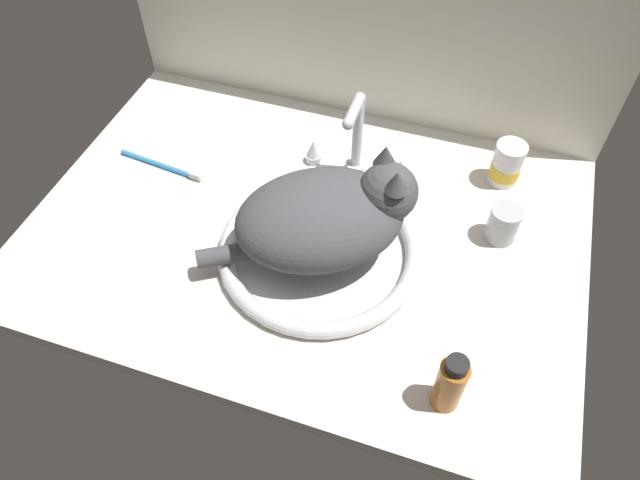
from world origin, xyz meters
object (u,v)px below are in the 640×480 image
Objects in this scene: sink_basin at (320,250)px; amber_bottle at (450,384)px; faucet at (356,145)px; pill_bottle at (507,165)px; toothbrush at (163,165)px; cat at (331,215)px; metal_jar at (503,224)px.

sink_basin is 33.46cm from amber_bottle.
pill_bottle is at bearing 14.30° from faucet.
sink_basin is 38.89cm from toothbrush.
cat is 41.25cm from toothbrush.
cat is 32.86cm from amber_bottle.
toothbrush is at bearing -163.93° from faucet.
sink_basin is at bearing -90.00° from faucet.
metal_jar is at bearing 84.05° from amber_bottle.
metal_jar is (29.81, 14.16, 2.27)cm from sink_basin.
cat is (1.62, -20.89, 2.51)cm from faucet.
pill_bottle reaches higher than metal_jar.
faucet is at bearing 121.81° from amber_bottle.
amber_bottle reaches higher than sink_basin.
faucet is 1.78× the size of amber_bottle.
amber_bottle reaches higher than pill_bottle.
pill_bottle is (26.85, 28.15, -5.77)cm from cat.
amber_bottle is at bearing -92.62° from pill_bottle.
sink_basin is 3.05× the size of amber_bottle.
cat reaches higher than amber_bottle.
sink_basin is 22.72cm from faucet.
pill_bottle is (2.27, 49.50, -1.38)cm from amber_bottle.
metal_jar is at bearing 2.57° from toothbrush.
sink_basin is 4.01× the size of pill_bottle.
sink_basin reaches higher than toothbrush.
sink_basin is at bearing -16.65° from toothbrush.
faucet is 21.11cm from cat.
amber_bottle is at bearing -95.95° from metal_jar.
cat reaches higher than faucet.
metal_jar is 0.37× the size of toothbrush.
faucet is at bearing 16.07° from toothbrush.
cat is at bearing -85.57° from faucet.
faucet is at bearing 94.43° from cat.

